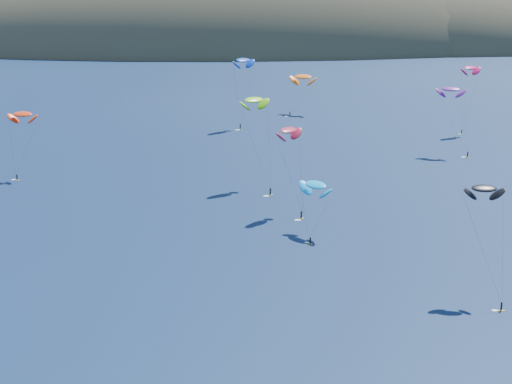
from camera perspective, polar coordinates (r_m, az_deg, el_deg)
The scene contains 10 objects.
island at distance 638.01m, azimuth 0.20°, elevation 10.96°, with size 730.00×300.00×210.00m.
kitesurfer_1 at distance 211.83m, azimuth -18.19°, elevation 5.93°, with size 9.44×8.47×20.29m.
kitesurfer_3 at distance 191.73m, azimuth -0.15°, elevation 7.36°, with size 9.86×15.93×25.88m.
kitesurfer_4 at distance 269.48m, azimuth -1.02°, elevation 10.50°, with size 10.76×11.68×27.96m.
kitesurfer_5 at distance 157.16m, azimuth 4.79°, elevation 0.58°, with size 8.80×12.65×13.51m.
kitesurfer_6 at distance 236.36m, azimuth 15.35°, elevation 7.94°, with size 10.42×10.65×23.20m.
kitesurfer_7 at distance 130.65m, azimuth 17.79°, elevation 0.25°, with size 7.11×10.60×21.37m.
kitesurfer_8 at distance 270.14m, azimuth 16.80°, elevation 9.49°, with size 9.76×7.80×26.06m.
kitesurfer_9 at distance 169.45m, azimuth 2.63°, elevation 4.94°, with size 8.57×11.46×22.37m.
kitesurfer_11 at distance 299.01m, azimuth 3.78°, elevation 9.19°, with size 13.23×14.32×18.50m.
Camera 1 is at (6.34, -71.40, 54.97)m, focal length 50.00 mm.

